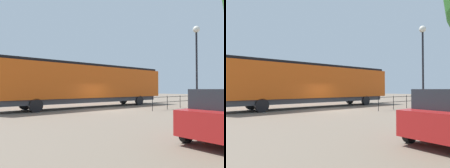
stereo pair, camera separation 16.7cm
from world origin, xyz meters
The scene contains 4 objects.
ground_plane centered at (0.00, 0.00, 0.00)m, with size 120.00×120.00×0.00m, color #756656.
locomotive centered at (-3.48, 1.02, 2.42)m, with size 3.00×18.61×4.33m.
lamp_post centered at (5.18, 5.92, 5.39)m, with size 0.59×0.59×7.39m.
platform_fence centered at (3.07, 6.66, 0.81)m, with size 0.05×8.40×1.24m.
Camera 1 is at (14.44, -11.38, 1.84)m, focal length 33.50 mm.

